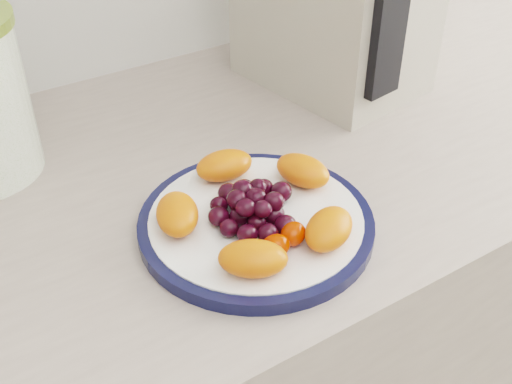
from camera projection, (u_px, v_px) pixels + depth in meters
counter at (233, 382)px, 1.07m from camera, size 3.50×0.60×0.90m
plate_rim at (256, 224)px, 0.69m from camera, size 0.25×0.25×0.01m
plate_face at (256, 223)px, 0.69m from camera, size 0.23×0.23×0.02m
appliance_panel at (391, 7)px, 0.78m from camera, size 0.06×0.03×0.23m
fruit_plate at (257, 207)px, 0.67m from camera, size 0.22×0.21×0.04m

